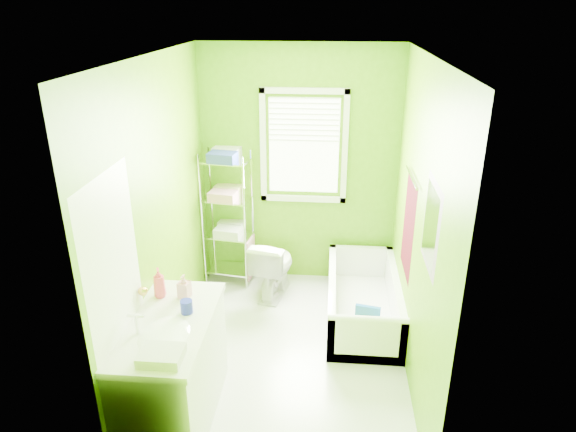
# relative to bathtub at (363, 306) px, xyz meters

# --- Properties ---
(ground) EXTENTS (2.90, 2.90, 0.00)m
(ground) POSITION_rel_bathtub_xyz_m (-0.70, -0.61, -0.15)
(ground) COLOR silver
(ground) RESTS_ON ground
(room_envelope) EXTENTS (2.14, 2.94, 2.62)m
(room_envelope) POSITION_rel_bathtub_xyz_m (-0.70, -0.61, 1.39)
(room_envelope) COLOR #528C06
(room_envelope) RESTS_ON ground
(window) EXTENTS (0.92, 0.05, 1.22)m
(window) POSITION_rel_bathtub_xyz_m (-0.65, 0.82, 1.46)
(window) COLOR white
(window) RESTS_ON ground
(door) EXTENTS (0.09, 0.80, 2.00)m
(door) POSITION_rel_bathtub_xyz_m (-1.74, -1.60, 0.85)
(door) COLOR white
(door) RESTS_ON ground
(right_wall_decor) EXTENTS (0.04, 1.48, 1.17)m
(right_wall_decor) POSITION_rel_bathtub_xyz_m (0.33, -0.62, 1.17)
(right_wall_decor) COLOR #480811
(right_wall_decor) RESTS_ON ground
(bathtub) EXTENTS (0.69, 1.48, 0.48)m
(bathtub) POSITION_rel_bathtub_xyz_m (0.00, 0.00, 0.00)
(bathtub) COLOR white
(bathtub) RESTS_ON ground
(toilet) EXTENTS (0.50, 0.72, 0.67)m
(toilet) POSITION_rel_bathtub_xyz_m (-0.94, 0.41, 0.18)
(toilet) COLOR white
(toilet) RESTS_ON ground
(vanity) EXTENTS (0.59, 1.15, 1.11)m
(vanity) POSITION_rel_bathtub_xyz_m (-1.47, -1.45, 0.31)
(vanity) COLOR silver
(vanity) RESTS_ON ground
(wire_shelf_unit) EXTENTS (0.55, 0.45, 1.54)m
(wire_shelf_unit) POSITION_rel_bathtub_xyz_m (-1.46, 0.68, 0.78)
(wire_shelf_unit) COLOR silver
(wire_shelf_unit) RESTS_ON ground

